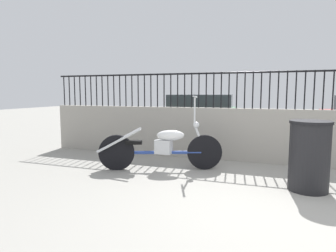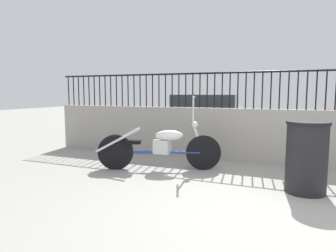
{
  "view_description": "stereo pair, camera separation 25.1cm",
  "coord_description": "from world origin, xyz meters",
  "views": [
    {
      "loc": [
        -0.09,
        -3.39,
        1.34
      ],
      "look_at": [
        -2.02,
        1.92,
        0.7
      ],
      "focal_mm": 32.0,
      "sensor_mm": 36.0,
      "label": 1
    },
    {
      "loc": [
        0.14,
        -3.3,
        1.34
      ],
      "look_at": [
        -2.02,
        1.92,
        0.7
      ],
      "focal_mm": 32.0,
      "sensor_mm": 36.0,
      "label": 2
    }
  ],
  "objects": [
    {
      "name": "ground_plane",
      "position": [
        0.0,
        0.0,
        0.0
      ],
      "size": [
        40.0,
        40.0,
        0.0
      ],
      "primitive_type": "plane",
      "color": "gray"
    },
    {
      "name": "low_wall",
      "position": [
        0.0,
        2.52,
        0.51
      ],
      "size": [
        9.9,
        0.18,
        1.03
      ],
      "color": "#9E998E",
      "rests_on": "ground_plane"
    },
    {
      "name": "fence_railing",
      "position": [
        -0.0,
        2.52,
        1.49
      ],
      "size": [
        9.9,
        0.04,
        0.7
      ],
      "color": "black",
      "rests_on": "low_wall"
    },
    {
      "name": "motorcycle_blue",
      "position": [
        -2.02,
        1.33,
        0.4
      ],
      "size": [
        2.06,
        0.93,
        1.29
      ],
      "rotation": [
        0.0,
        0.0,
        0.36
      ],
      "color": "black",
      "rests_on": "ground_plane"
    },
    {
      "name": "trash_bin",
      "position": [
        0.35,
        1.01,
        0.48
      ],
      "size": [
        0.55,
        0.55,
        0.96
      ],
      "color": "black",
      "rests_on": "ground_plane"
    },
    {
      "name": "car_green",
      "position": [
        -2.1,
        5.14,
        0.65
      ],
      "size": [
        2.32,
        4.38,
        1.27
      ],
      "rotation": [
        0.0,
        0.0,
        1.69
      ],
      "color": "black",
      "rests_on": "ground_plane"
    }
  ]
}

